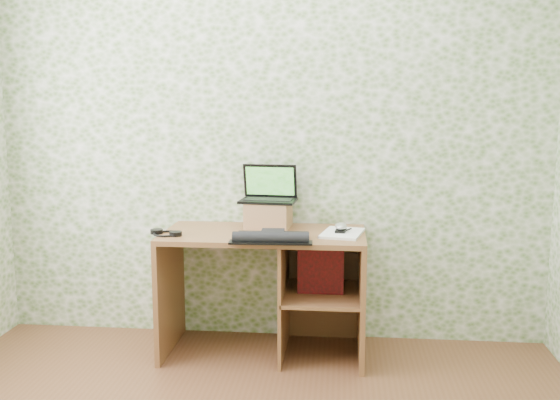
# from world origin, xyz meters

# --- Properties ---
(wall_back) EXTENTS (3.50, 0.00, 3.50)m
(wall_back) POSITION_xyz_m (0.00, 1.75, 1.30)
(wall_back) COLOR silver
(wall_back) RESTS_ON ground
(desk) EXTENTS (1.20, 0.60, 0.75)m
(desk) POSITION_xyz_m (0.08, 1.47, 0.48)
(desk) COLOR brown
(desk) RESTS_ON floor
(riser) EXTENTS (0.29, 0.25, 0.16)m
(riser) POSITION_xyz_m (0.01, 1.58, 0.83)
(riser) COLOR olive
(riser) RESTS_ON desk
(laptop) EXTENTS (0.36, 0.27, 0.22)m
(laptop) POSITION_xyz_m (0.01, 1.62, 0.96)
(laptop) COLOR black
(laptop) RESTS_ON riser
(keyboard) EXTENTS (0.46, 0.25, 0.06)m
(keyboard) POSITION_xyz_m (0.07, 1.21, 0.77)
(keyboard) COLOR black
(keyboard) RESTS_ON desk
(headphones) EXTENTS (0.20, 0.20, 0.03)m
(headphones) POSITION_xyz_m (-0.56, 1.31, 0.76)
(headphones) COLOR black
(headphones) RESTS_ON desk
(notepad) EXTENTS (0.28, 0.35, 0.01)m
(notepad) POSITION_xyz_m (0.46, 1.43, 0.76)
(notepad) COLOR white
(notepad) RESTS_ON desk
(mouse) EXTENTS (0.08, 0.12, 0.04)m
(mouse) POSITION_xyz_m (0.46, 1.44, 0.78)
(mouse) COLOR silver
(mouse) RESTS_ON notepad
(pen) EXTENTS (0.07, 0.13, 0.01)m
(pen) POSITION_xyz_m (0.48, 1.45, 0.77)
(pen) COLOR black
(pen) RESTS_ON notepad
(red_box) EXTENTS (0.27, 0.09, 0.33)m
(red_box) POSITION_xyz_m (0.34, 1.44, 0.55)
(red_box) COLOR maroon
(red_box) RESTS_ON desk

